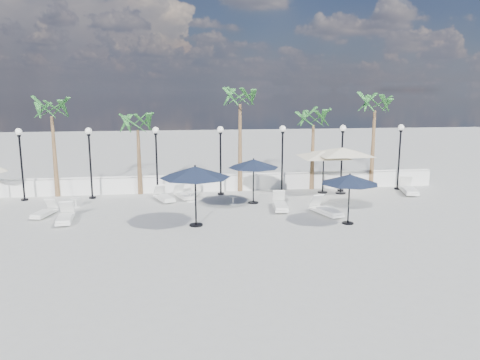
{
  "coord_description": "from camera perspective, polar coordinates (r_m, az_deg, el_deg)",
  "views": [
    {
      "loc": [
        -2.42,
        -19.08,
        5.78
      ],
      "look_at": [
        0.6,
        2.93,
        1.5
      ],
      "focal_mm": 35.0,
      "sensor_mm": 36.0,
      "label": 1
    }
  ],
  "objects": [
    {
      "name": "palm_0",
      "position": [
        27.21,
        -21.99,
        7.5
      ],
      "size": [
        2.6,
        2.6,
        5.5
      ],
      "color": "brown",
      "rests_on": "ground"
    },
    {
      "name": "lamppost_2",
      "position": [
        25.81,
        -10.16,
        3.42
      ],
      "size": [
        0.36,
        0.36,
        3.84
      ],
      "color": "black",
      "rests_on": "ground"
    },
    {
      "name": "lamppost_5",
      "position": [
        27.45,
        12.34,
        3.78
      ],
      "size": [
        0.36,
        0.36,
        3.84
      ],
      "color": "black",
      "rests_on": "ground"
    },
    {
      "name": "lounger_2",
      "position": [
        25.06,
        -9.24,
        -2.03
      ],
      "size": [
        1.21,
        1.9,
        0.68
      ],
      "rotation": [
        0.0,
        0.0,
        0.38
      ],
      "color": "silver",
      "rests_on": "ground"
    },
    {
      "name": "palm_3",
      "position": [
        27.6,
        8.95,
        6.97
      ],
      "size": [
        2.6,
        2.6,
        4.9
      ],
      "color": "brown",
      "rests_on": "ground"
    },
    {
      "name": "lounger_5",
      "position": [
        23.02,
        4.92,
        -3.03
      ],
      "size": [
        0.87,
        2.06,
        0.75
      ],
      "rotation": [
        0.0,
        0.0,
        -0.11
      ],
      "color": "silver",
      "rests_on": "ground"
    },
    {
      "name": "lounger_7",
      "position": [
        28.15,
        19.87,
        -1.04
      ],
      "size": [
        1.2,
        2.26,
        0.81
      ],
      "rotation": [
        0.0,
        0.0,
        -0.25
      ],
      "color": "silver",
      "rests_on": "ground"
    },
    {
      "name": "lounger_1",
      "position": [
        22.2,
        -20.55,
        -4.24
      ],
      "size": [
        0.82,
        1.99,
        0.73
      ],
      "rotation": [
        0.0,
        0.0,
        0.1
      ],
      "color": "silver",
      "rests_on": "ground"
    },
    {
      "name": "palm_2",
      "position": [
        26.63,
        0.0,
        9.48
      ],
      "size": [
        2.6,
        2.6,
        6.1
      ],
      "color": "brown",
      "rests_on": "ground"
    },
    {
      "name": "balustrade",
      "position": [
        27.21,
        -2.56,
        -0.36
      ],
      "size": [
        26.0,
        0.3,
        1.01
      ],
      "color": "silver",
      "rests_on": "ground"
    },
    {
      "name": "parasol_navy_left",
      "position": [
        19.91,
        -5.49,
        0.94
      ],
      "size": [
        3.02,
        3.02,
        2.67
      ],
      "color": "black",
      "rests_on": "ground"
    },
    {
      "name": "palm_1",
      "position": [
        26.54,
        -12.36,
        6.28
      ],
      "size": [
        2.6,
        2.6,
        4.7
      ],
      "color": "brown",
      "rests_on": "ground"
    },
    {
      "name": "parasol_navy_right",
      "position": [
        20.75,
        13.23,
        0.07
      ],
      "size": [
        2.52,
        2.52,
        2.26
      ],
      "color": "black",
      "rests_on": "ground"
    },
    {
      "name": "lamppost_4",
      "position": [
        26.46,
        5.19,
        3.72
      ],
      "size": [
        0.36,
        0.36,
        3.84
      ],
      "color": "black",
      "rests_on": "ground"
    },
    {
      "name": "lounger_3",
      "position": [
        25.51,
        -6.91,
        -1.76
      ],
      "size": [
        1.11,
        1.82,
        0.65
      ],
      "rotation": [
        0.0,
        0.0,
        0.35
      ],
      "color": "silver",
      "rests_on": "ground"
    },
    {
      "name": "ground",
      "position": [
        20.08,
        -0.56,
        -5.82
      ],
      "size": [
        100.0,
        100.0,
        0.0
      ],
      "primitive_type": "plane",
      "color": "#9F9F9A",
      "rests_on": "ground"
    },
    {
      "name": "parasol_cream_sq_b",
      "position": [
        26.8,
        10.18,
        3.51
      ],
      "size": [
        5.2,
        5.2,
        2.61
      ],
      "color": "black",
      "rests_on": "ground"
    },
    {
      "name": "lamppost_3",
      "position": [
        25.9,
        -2.39,
        3.6
      ],
      "size": [
        0.36,
        0.36,
        3.84
      ],
      "color": "black",
      "rests_on": "ground"
    },
    {
      "name": "lamppost_0",
      "position": [
        27.02,
        -25.18,
        2.88
      ],
      "size": [
        0.36,
        0.36,
        3.84
      ],
      "color": "black",
      "rests_on": "ground"
    },
    {
      "name": "lamppost_1",
      "position": [
        26.19,
        -17.85,
        3.17
      ],
      "size": [
        0.36,
        0.36,
        3.84
      ],
      "color": "black",
      "rests_on": "ground"
    },
    {
      "name": "lounger_4",
      "position": [
        25.91,
        -5.78,
        -1.56
      ],
      "size": [
        0.98,
        1.76,
        0.63
      ],
      "rotation": [
        0.0,
        0.0,
        -0.28
      ],
      "color": "silver",
      "rests_on": "ground"
    },
    {
      "name": "lounger_0",
      "position": [
        23.57,
        -22.74,
        -3.62
      ],
      "size": [
        0.95,
        1.77,
        0.63
      ],
      "rotation": [
        0.0,
        0.0,
        -0.26
      ],
      "color": "silver",
      "rests_on": "ground"
    },
    {
      "name": "side_table_2",
      "position": [
        23.97,
        -0.87,
        -2.38
      ],
      "size": [
        0.46,
        0.46,
        0.45
      ],
      "color": "silver",
      "rests_on": "ground"
    },
    {
      "name": "side_table_0",
      "position": [
        24.76,
        -19.39,
        -2.52
      ],
      "size": [
        0.51,
        0.51,
        0.49
      ],
      "color": "silver",
      "rests_on": "ground"
    },
    {
      "name": "side_table_1",
      "position": [
        24.69,
        -6.06,
        -1.9
      ],
      "size": [
        0.56,
        0.56,
        0.55
      ],
      "color": "silver",
      "rests_on": "ground"
    },
    {
      "name": "lamppost_6",
      "position": [
        28.84,
        18.9,
        3.77
      ],
      "size": [
        0.36,
        0.36,
        3.84
      ],
      "color": "black",
      "rests_on": "ground"
    },
    {
      "name": "palm_4",
      "position": [
        28.84,
        16.13,
        8.39
      ],
      "size": [
        2.6,
        2.6,
        5.7
      ],
      "color": "brown",
      "rests_on": "ground"
    },
    {
      "name": "parasol_cream_sq_a",
      "position": [
        26.77,
        12.37,
        3.85
      ],
      "size": [
        5.74,
        5.74,
        2.82
      ],
      "color": "black",
      "rests_on": "ground"
    },
    {
      "name": "lounger_6",
      "position": [
        22.35,
        10.43,
        -3.59
      ],
      "size": [
        1.23,
        2.14,
        0.76
      ],
      "rotation": [
        0.0,
        0.0,
        0.3
      ],
      "color": "silver",
      "rests_on": "ground"
    },
    {
      "name": "parasol_navy_mid",
      "position": [
        23.95,
        1.66,
        2.0
      ],
      "size": [
        2.63,
        2.63,
        2.36
      ],
      "color": "black",
      "rests_on": "ground"
    }
  ]
}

